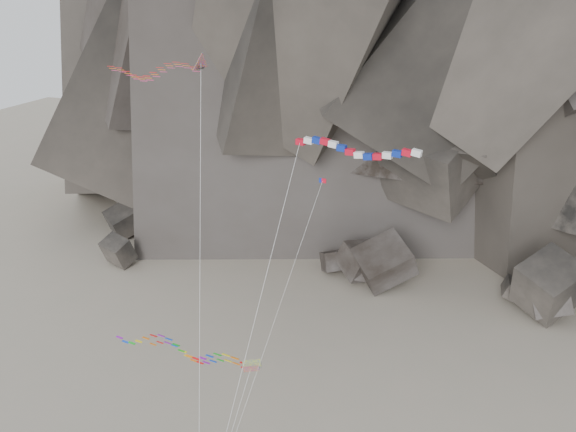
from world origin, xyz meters
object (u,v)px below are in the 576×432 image
(pennant_kite, at_px, (293,267))
(parafoil_kite, at_px, (176,347))
(banner_kite, at_px, (354,152))
(delta_kite, at_px, (149,71))

(pennant_kite, bearing_deg, parafoil_kite, -175.91)
(parafoil_kite, distance_m, pennant_kite, 14.08)
(banner_kite, height_order, pennant_kite, banner_kite)
(delta_kite, height_order, pennant_kite, delta_kite)
(banner_kite, xyz_separation_m, pennant_kite, (-3.41, -3.53, -8.15))
(parafoil_kite, xyz_separation_m, pennant_kite, (10.51, -0.19, 9.36))
(banner_kite, distance_m, parafoil_kite, 22.62)
(delta_kite, relative_size, pennant_kite, 1.40)
(banner_kite, bearing_deg, parafoil_kite, -158.09)
(banner_kite, distance_m, pennant_kite, 9.52)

